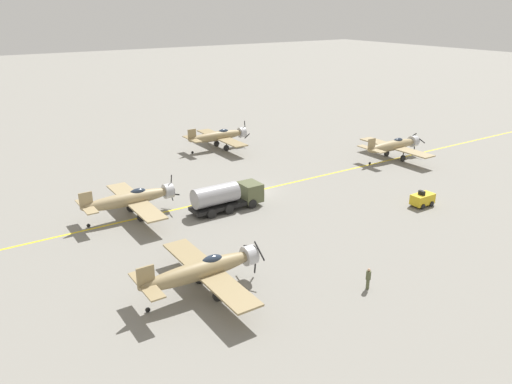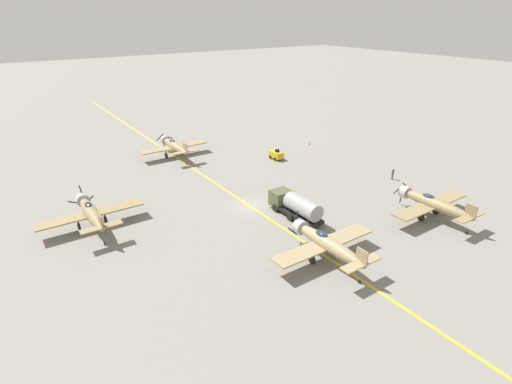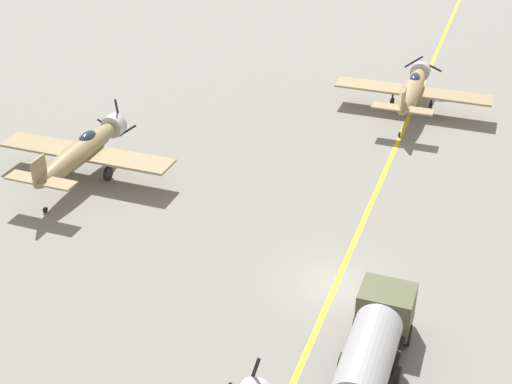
{
  "view_description": "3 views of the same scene",
  "coord_description": "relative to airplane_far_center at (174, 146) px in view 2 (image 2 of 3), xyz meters",
  "views": [
    {
      "loc": [
        45.87,
        -30.2,
        20.52
      ],
      "look_at": [
        3.93,
        -2.52,
        1.63
      ],
      "focal_mm": 35.0,
      "sensor_mm": 36.0,
      "label": 1
    },
    {
      "loc": [
        -25.68,
        -38.97,
        23.11
      ],
      "look_at": [
        0.72,
        -0.42,
        1.96
      ],
      "focal_mm": 28.0,
      "sensor_mm": 36.0,
      "label": 2
    },
    {
      "loc": [
        6.19,
        -29.14,
        22.64
      ],
      "look_at": [
        -4.83,
        1.18,
        3.96
      ],
      "focal_mm": 50.0,
      "sensor_mm": 36.0,
      "label": 3
    }
  ],
  "objects": [
    {
      "name": "fuel_tanker",
      "position": [
        3.07,
        -29.0,
        -0.5
      ],
      "size": [
        2.68,
        8.0,
        2.98
      ],
      "color": "black",
      "rests_on": "ground"
    },
    {
      "name": "airplane_near_center",
      "position": [
        -0.5,
        -38.15,
        0.0
      ],
      "size": [
        12.0,
        9.98,
        3.76
      ],
      "rotation": [
        0.0,
        0.0,
        0.3
      ],
      "color": "tan",
      "rests_on": "ground"
    },
    {
      "name": "airplane_far_center",
      "position": [
        0.0,
        0.0,
        0.0
      ],
      "size": [
        12.0,
        9.98,
        3.65
      ],
      "rotation": [
        0.0,
        0.0,
        0.19
      ],
      "color": "#9B865D",
      "rests_on": "ground"
    },
    {
      "name": "taxiway_stripe",
      "position": [
        0.06,
        -23.39,
        -2.01
      ],
      "size": [
        0.3,
        160.0,
        0.01
      ],
      "primitive_type": "cube",
      "color": "yellow",
      "rests_on": "ground"
    },
    {
      "name": "airplane_near_right",
      "position": [
        16.44,
        -38.8,
        0.0
      ],
      "size": [
        12.0,
        9.98,
        3.65
      ],
      "rotation": [
        0.0,
        0.0,
        0.06
      ],
      "color": "#937F56",
      "rests_on": "ground"
    },
    {
      "name": "ground_crew_walking",
      "position": [
        22.82,
        -28.02,
        -1.05
      ],
      "size": [
        0.38,
        0.38,
        1.76
      ],
      "color": "#515638",
      "rests_on": "ground"
    },
    {
      "name": "traffic_cone",
      "position": [
        23.95,
        -7.94,
        -1.74
      ],
      "size": [
        0.36,
        0.36,
        0.55
      ],
      "primitive_type": "cone",
      "color": "orange",
      "rests_on": "ground"
    },
    {
      "name": "ground_plane",
      "position": [
        0.06,
        -23.39,
        -2.01
      ],
      "size": [
        400.0,
        400.0,
        0.0
      ],
      "primitive_type": "plane",
      "color": "gray"
    },
    {
      "name": "airplane_mid_left",
      "position": [
        -18.23,
        -17.89,
        0.0
      ],
      "size": [
        12.0,
        9.98,
        3.8
      ],
      "rotation": [
        0.0,
        0.0,
        -0.04
      ],
      "color": "#917D54",
      "rests_on": "ground"
    },
    {
      "name": "tow_tractor",
      "position": [
        13.9,
        -10.78,
        -1.22
      ],
      "size": [
        1.57,
        2.6,
        1.79
      ],
      "color": "gold",
      "rests_on": "ground"
    }
  ]
}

